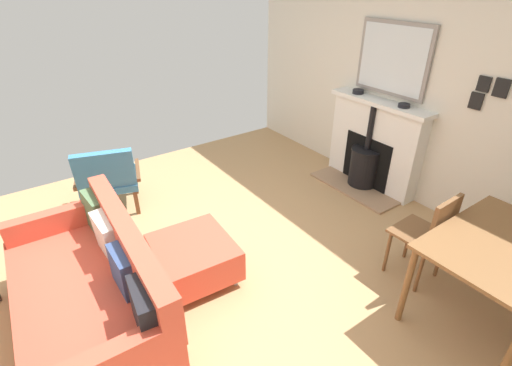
% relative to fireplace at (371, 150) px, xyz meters
% --- Properties ---
extents(ground_plane, '(5.53, 5.27, 0.01)m').
position_rel_fireplace_xyz_m(ground_plane, '(2.56, 0.26, -0.49)').
color(ground_plane, tan).
extents(wall_left, '(0.12, 5.27, 2.72)m').
position_rel_fireplace_xyz_m(wall_left, '(-0.20, 0.26, 0.88)').
color(wall_left, beige).
rests_on(wall_left, ground).
extents(fireplace, '(0.59, 1.32, 1.11)m').
position_rel_fireplace_xyz_m(fireplace, '(0.00, 0.00, 0.00)').
color(fireplace, '#9E7A5B').
rests_on(fireplace, ground).
extents(mirror_over_mantel, '(0.04, 0.92, 0.79)m').
position_rel_fireplace_xyz_m(mirror_over_mantel, '(-0.11, 0.00, 1.08)').
color(mirror_over_mantel, gray).
extents(mantel_bowl_near, '(0.14, 0.14, 0.05)m').
position_rel_fireplace_xyz_m(mantel_bowl_near, '(-0.02, -0.35, 0.65)').
color(mantel_bowl_near, black).
rests_on(mantel_bowl_near, fireplace).
extents(mantel_bowl_far, '(0.13, 0.13, 0.04)m').
position_rel_fireplace_xyz_m(mantel_bowl_far, '(-0.02, 0.31, 0.65)').
color(mantel_bowl_far, black).
rests_on(mantel_bowl_far, fireplace).
extents(sofa, '(0.95, 1.78, 0.83)m').
position_rel_fireplace_xyz_m(sofa, '(3.45, 0.30, -0.13)').
color(sofa, '#B2B2B7').
rests_on(sofa, ground).
extents(ottoman, '(0.70, 0.74, 0.38)m').
position_rel_fireplace_xyz_m(ottoman, '(2.61, 0.26, -0.25)').
color(ottoman, '#B2B2B7').
rests_on(ottoman, ground).
extents(armchair_accent, '(0.81, 0.74, 0.82)m').
position_rel_fireplace_xyz_m(armchair_accent, '(2.88, -1.23, -0.04)').
color(armchair_accent, brown).
rests_on(armchair_accent, ground).
extents(dining_table, '(1.15, 0.83, 0.75)m').
position_rel_fireplace_xyz_m(dining_table, '(0.99, 1.98, 0.17)').
color(dining_table, brown).
rests_on(dining_table, ground).
extents(dining_chair_near_fireplace, '(0.41, 0.41, 0.87)m').
position_rel_fireplace_xyz_m(dining_chair_near_fireplace, '(0.98, 1.43, 0.04)').
color(dining_chair_near_fireplace, brown).
rests_on(dining_chair_near_fireplace, ground).
extents(photo_gallery_row, '(0.02, 0.31, 0.33)m').
position_rel_fireplace_xyz_m(photo_gallery_row, '(-0.13, 1.07, 0.96)').
color(photo_gallery_row, black).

